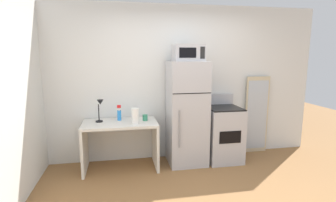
{
  "coord_description": "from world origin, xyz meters",
  "views": [
    {
      "loc": [
        -0.97,
        -2.66,
        1.77
      ],
      "look_at": [
        -0.26,
        1.1,
        1.1
      ],
      "focal_mm": 27.75,
      "sensor_mm": 36.0,
      "label": 1
    }
  ],
  "objects_px": {
    "coffee_mug": "(145,118)",
    "refrigerator": "(187,113)",
    "paper_towel_roll": "(135,116)",
    "desk_lamp": "(100,107)",
    "oven_range": "(223,133)",
    "spray_bottle": "(119,114)",
    "microwave": "(188,53)",
    "desk": "(120,136)",
    "leaning_mirror": "(257,115)"
  },
  "relations": [
    {
      "from": "desk_lamp",
      "to": "coffee_mug",
      "type": "height_order",
      "value": "desk_lamp"
    },
    {
      "from": "desk",
      "to": "refrigerator",
      "type": "bearing_deg",
      "value": 1.34
    },
    {
      "from": "desk",
      "to": "paper_towel_roll",
      "type": "xyz_separation_m",
      "value": [
        0.23,
        -0.14,
        0.35
      ]
    },
    {
      "from": "desk",
      "to": "spray_bottle",
      "type": "xyz_separation_m",
      "value": [
        -0.01,
        0.12,
        0.33
      ]
    },
    {
      "from": "desk",
      "to": "refrigerator",
      "type": "relative_size",
      "value": 0.68
    },
    {
      "from": "oven_range",
      "to": "microwave",
      "type": "bearing_deg",
      "value": -178.58
    },
    {
      "from": "coffee_mug",
      "to": "leaning_mirror",
      "type": "xyz_separation_m",
      "value": [
        2.07,
        0.24,
        -0.1
      ]
    },
    {
      "from": "microwave",
      "to": "oven_range",
      "type": "bearing_deg",
      "value": 1.42
    },
    {
      "from": "microwave",
      "to": "spray_bottle",
      "type": "bearing_deg",
      "value": 174.0
    },
    {
      "from": "desk",
      "to": "oven_range",
      "type": "distance_m",
      "value": 1.71
    },
    {
      "from": "coffee_mug",
      "to": "oven_range",
      "type": "relative_size",
      "value": 0.09
    },
    {
      "from": "coffee_mug",
      "to": "refrigerator",
      "type": "xyz_separation_m",
      "value": [
        0.68,
        -0.01,
        0.04
      ]
    },
    {
      "from": "desk",
      "to": "coffee_mug",
      "type": "relative_size",
      "value": 12.01
    },
    {
      "from": "spray_bottle",
      "to": "refrigerator",
      "type": "xyz_separation_m",
      "value": [
        1.09,
        -0.09,
        -0.01
      ]
    },
    {
      "from": "paper_towel_roll",
      "to": "desk_lamp",
      "type": "bearing_deg",
      "value": 158.93
    },
    {
      "from": "desk",
      "to": "desk_lamp",
      "type": "xyz_separation_m",
      "value": [
        -0.3,
        0.06,
        0.47
      ]
    },
    {
      "from": "desk",
      "to": "spray_bottle",
      "type": "height_order",
      "value": "spray_bottle"
    },
    {
      "from": "refrigerator",
      "to": "spray_bottle",
      "type": "bearing_deg",
      "value": 175.11
    },
    {
      "from": "coffee_mug",
      "to": "microwave",
      "type": "distance_m",
      "value": 1.22
    },
    {
      "from": "refrigerator",
      "to": "oven_range",
      "type": "distance_m",
      "value": 0.73
    },
    {
      "from": "leaning_mirror",
      "to": "spray_bottle",
      "type": "bearing_deg",
      "value": -176.36
    },
    {
      "from": "desk_lamp",
      "to": "oven_range",
      "type": "height_order",
      "value": "desk_lamp"
    },
    {
      "from": "desk_lamp",
      "to": "paper_towel_roll",
      "type": "relative_size",
      "value": 1.47
    },
    {
      "from": "desk",
      "to": "paper_towel_roll",
      "type": "height_order",
      "value": "paper_towel_roll"
    },
    {
      "from": "paper_towel_roll",
      "to": "refrigerator",
      "type": "distance_m",
      "value": 0.86
    },
    {
      "from": "desk",
      "to": "coffee_mug",
      "type": "height_order",
      "value": "coffee_mug"
    },
    {
      "from": "desk",
      "to": "desk_lamp",
      "type": "distance_m",
      "value": 0.56
    },
    {
      "from": "refrigerator",
      "to": "oven_range",
      "type": "height_order",
      "value": "refrigerator"
    },
    {
      "from": "desk",
      "to": "microwave",
      "type": "bearing_deg",
      "value": 0.22
    },
    {
      "from": "desk_lamp",
      "to": "microwave",
      "type": "distance_m",
      "value": 1.6
    },
    {
      "from": "paper_towel_roll",
      "to": "refrigerator",
      "type": "bearing_deg",
      "value": 11.03
    },
    {
      "from": "spray_bottle",
      "to": "paper_towel_roll",
      "type": "distance_m",
      "value": 0.35
    },
    {
      "from": "oven_range",
      "to": "leaning_mirror",
      "type": "relative_size",
      "value": 0.79
    },
    {
      "from": "desk_lamp",
      "to": "spray_bottle",
      "type": "xyz_separation_m",
      "value": [
        0.29,
        0.06,
        -0.14
      ]
    },
    {
      "from": "spray_bottle",
      "to": "leaning_mirror",
      "type": "bearing_deg",
      "value": 3.64
    },
    {
      "from": "spray_bottle",
      "to": "leaning_mirror",
      "type": "relative_size",
      "value": 0.18
    },
    {
      "from": "microwave",
      "to": "desk_lamp",
      "type": "bearing_deg",
      "value": 177.59
    },
    {
      "from": "oven_range",
      "to": "desk",
      "type": "bearing_deg",
      "value": -179.34
    },
    {
      "from": "oven_range",
      "to": "spray_bottle",
      "type": "bearing_deg",
      "value": 176.72
    },
    {
      "from": "spray_bottle",
      "to": "oven_range",
      "type": "height_order",
      "value": "oven_range"
    },
    {
      "from": "desk",
      "to": "paper_towel_roll",
      "type": "relative_size",
      "value": 4.75
    },
    {
      "from": "refrigerator",
      "to": "leaning_mirror",
      "type": "bearing_deg",
      "value": 10.24
    },
    {
      "from": "microwave",
      "to": "leaning_mirror",
      "type": "xyz_separation_m",
      "value": [
        1.38,
        0.27,
        -1.11
      ]
    },
    {
      "from": "refrigerator",
      "to": "microwave",
      "type": "relative_size",
      "value": 3.65
    },
    {
      "from": "coffee_mug",
      "to": "refrigerator",
      "type": "height_order",
      "value": "refrigerator"
    },
    {
      "from": "microwave",
      "to": "leaning_mirror",
      "type": "distance_m",
      "value": 1.79
    },
    {
      "from": "paper_towel_roll",
      "to": "refrigerator",
      "type": "height_order",
      "value": "refrigerator"
    },
    {
      "from": "coffee_mug",
      "to": "oven_range",
      "type": "height_order",
      "value": "oven_range"
    },
    {
      "from": "spray_bottle",
      "to": "refrigerator",
      "type": "distance_m",
      "value": 1.09
    },
    {
      "from": "spray_bottle",
      "to": "coffee_mug",
      "type": "relative_size",
      "value": 2.62
    }
  ]
}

